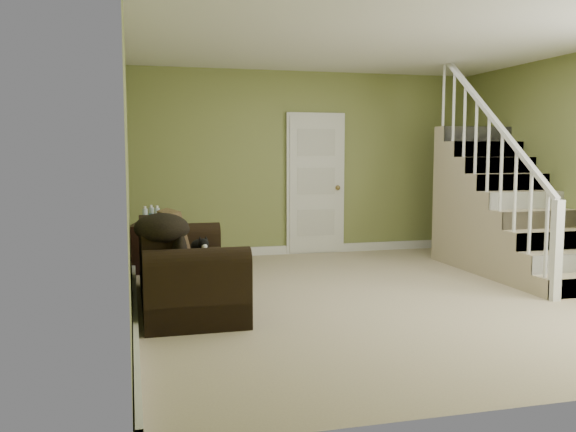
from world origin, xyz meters
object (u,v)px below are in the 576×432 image
sofa (183,273)px  cat (200,247)px  banana (204,262)px  side_table (152,247)px

sofa → cat: 0.36m
cat → banana: bearing=-100.7°
cat → banana: (-0.02, -0.53, -0.05)m
sofa → cat: size_ratio=4.55×
banana → cat: bearing=68.1°
sofa → side_table: size_ratio=2.49×
side_table → cat: side_table is taller
banana → side_table: bearing=81.4°
cat → banana: 0.54m
sofa → cat: (0.19, 0.23, 0.21)m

